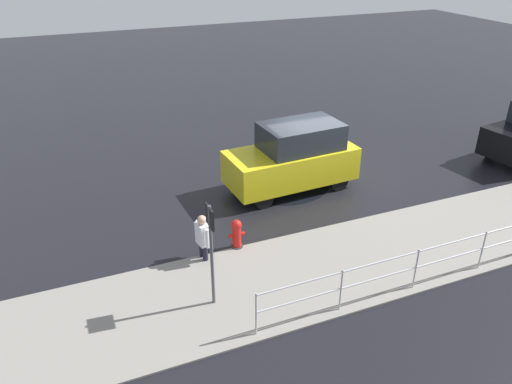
# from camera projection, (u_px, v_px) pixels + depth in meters

# --- Properties ---
(ground_plane) EXTENTS (60.00, 60.00, 0.00)m
(ground_plane) POSITION_uv_depth(u_px,v_px,m) (317.00, 181.00, 15.93)
(ground_plane) COLOR black
(kerb_strip) EXTENTS (24.00, 3.20, 0.04)m
(kerb_strip) POSITION_uv_depth(u_px,v_px,m) (398.00, 249.00, 12.48)
(kerb_strip) COLOR gray
(kerb_strip) RESTS_ON ground
(moving_hatchback) EXTENTS (3.99, 1.91, 2.06)m
(moving_hatchback) POSITION_uv_depth(u_px,v_px,m) (293.00, 157.00, 15.01)
(moving_hatchback) COLOR yellow
(moving_hatchback) RESTS_ON ground
(fire_hydrant) EXTENTS (0.42, 0.31, 0.80)m
(fire_hydrant) POSITION_uv_depth(u_px,v_px,m) (237.00, 234.00, 12.37)
(fire_hydrant) COLOR red
(fire_hydrant) RESTS_ON ground
(pedestrian) EXTENTS (0.30, 0.56, 1.22)m
(pedestrian) POSITION_uv_depth(u_px,v_px,m) (203.00, 235.00, 11.80)
(pedestrian) COLOR silver
(pedestrian) RESTS_ON ground
(metal_railing) EXTENTS (9.47, 0.04, 1.05)m
(metal_railing) POSITION_uv_depth(u_px,v_px,m) (451.00, 252.00, 11.11)
(metal_railing) COLOR #B7BABF
(metal_railing) RESTS_ON ground
(sign_post) EXTENTS (0.07, 0.44, 2.40)m
(sign_post) POSITION_uv_depth(u_px,v_px,m) (211.00, 242.00, 9.94)
(sign_post) COLOR #4C4C51
(sign_post) RESTS_ON ground
(puddle_patch) EXTENTS (3.09, 3.09, 0.01)m
(puddle_patch) POSITION_uv_depth(u_px,v_px,m) (281.00, 182.00, 15.83)
(puddle_patch) COLOR black
(puddle_patch) RESTS_ON ground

